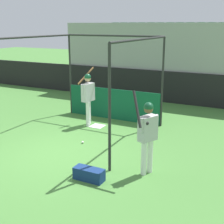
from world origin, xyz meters
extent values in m
plane|color=#477F38|center=(0.00, 0.00, 0.00)|extent=(60.00, 60.00, 0.00)
cube|color=black|center=(0.00, 6.86, 0.69)|extent=(24.00, 0.12, 1.39)
cube|color=#9E9E99|center=(0.00, 8.92, 1.72)|extent=(8.70, 4.00, 3.44)
cube|color=#195B33|center=(-3.58, 7.32, 1.44)|extent=(0.45, 0.40, 0.10)
cube|color=#195B33|center=(-3.58, 7.50, 1.67)|extent=(0.45, 0.06, 0.40)
cube|color=#195B33|center=(-3.03, 7.32, 1.44)|extent=(0.45, 0.40, 0.10)
cube|color=#195B33|center=(-3.03, 7.50, 1.67)|extent=(0.45, 0.06, 0.40)
cube|color=#195B33|center=(-2.48, 7.32, 1.44)|extent=(0.45, 0.40, 0.10)
cube|color=#195B33|center=(-2.48, 7.50, 1.67)|extent=(0.45, 0.06, 0.40)
cube|color=#195B33|center=(-1.92, 7.32, 1.44)|extent=(0.45, 0.40, 0.10)
cube|color=#195B33|center=(-1.92, 7.50, 1.67)|extent=(0.45, 0.06, 0.40)
cube|color=#195B33|center=(-1.38, 7.32, 1.44)|extent=(0.45, 0.40, 0.10)
cube|color=#195B33|center=(-1.38, 7.50, 1.67)|extent=(0.45, 0.06, 0.40)
cube|color=#195B33|center=(-0.83, 7.32, 1.44)|extent=(0.45, 0.40, 0.10)
cube|color=#195B33|center=(-0.83, 7.50, 1.67)|extent=(0.45, 0.06, 0.40)
cube|color=#195B33|center=(-0.27, 7.32, 1.44)|extent=(0.45, 0.40, 0.10)
cube|color=#195B33|center=(-0.27, 7.50, 1.67)|extent=(0.45, 0.06, 0.40)
cube|color=#195B33|center=(0.28, 7.32, 1.44)|extent=(0.45, 0.40, 0.10)
cube|color=#195B33|center=(0.28, 7.50, 1.67)|extent=(0.45, 0.06, 0.40)
cube|color=#195B33|center=(0.83, 7.32, 1.44)|extent=(0.45, 0.40, 0.10)
cube|color=#195B33|center=(0.83, 7.50, 1.67)|extent=(0.45, 0.06, 0.40)
cube|color=#195B33|center=(1.38, 7.32, 1.44)|extent=(0.45, 0.40, 0.10)
cube|color=#195B33|center=(1.38, 7.50, 1.67)|extent=(0.45, 0.06, 0.40)
cube|color=#195B33|center=(1.92, 7.32, 1.44)|extent=(0.45, 0.40, 0.10)
cube|color=#195B33|center=(1.92, 7.50, 1.67)|extent=(0.45, 0.06, 0.40)
cube|color=#195B33|center=(2.48, 7.32, 1.44)|extent=(0.45, 0.40, 0.10)
cube|color=#195B33|center=(2.48, 7.50, 1.67)|extent=(0.45, 0.06, 0.40)
cube|color=#195B33|center=(3.03, 7.32, 1.44)|extent=(0.45, 0.40, 0.10)
cube|color=#195B33|center=(3.03, 7.50, 1.67)|extent=(0.45, 0.06, 0.40)
cube|color=#195B33|center=(-3.58, 8.12, 1.84)|extent=(0.45, 0.40, 0.10)
cube|color=#195B33|center=(-3.58, 8.30, 2.07)|extent=(0.45, 0.06, 0.40)
cube|color=#195B33|center=(-3.03, 8.12, 1.84)|extent=(0.45, 0.40, 0.10)
cube|color=#195B33|center=(-3.03, 8.30, 2.07)|extent=(0.45, 0.06, 0.40)
cube|color=#195B33|center=(-2.48, 8.12, 1.84)|extent=(0.45, 0.40, 0.10)
cube|color=#195B33|center=(-2.48, 8.30, 2.07)|extent=(0.45, 0.06, 0.40)
cube|color=#195B33|center=(-1.92, 8.12, 1.84)|extent=(0.45, 0.40, 0.10)
cube|color=#195B33|center=(-1.92, 8.30, 2.07)|extent=(0.45, 0.06, 0.40)
cube|color=#195B33|center=(-1.38, 8.12, 1.84)|extent=(0.45, 0.40, 0.10)
cube|color=#195B33|center=(-1.38, 8.30, 2.07)|extent=(0.45, 0.06, 0.40)
cube|color=#195B33|center=(-0.83, 8.12, 1.84)|extent=(0.45, 0.40, 0.10)
cube|color=#195B33|center=(-0.83, 8.30, 2.07)|extent=(0.45, 0.06, 0.40)
cube|color=#195B33|center=(-0.27, 8.12, 1.84)|extent=(0.45, 0.40, 0.10)
cube|color=#195B33|center=(-0.27, 8.30, 2.07)|extent=(0.45, 0.06, 0.40)
cube|color=#195B33|center=(0.28, 8.12, 1.84)|extent=(0.45, 0.40, 0.10)
cube|color=#195B33|center=(0.28, 8.30, 2.07)|extent=(0.45, 0.06, 0.40)
cube|color=#195B33|center=(0.83, 8.12, 1.84)|extent=(0.45, 0.40, 0.10)
cube|color=#195B33|center=(0.83, 8.30, 2.07)|extent=(0.45, 0.06, 0.40)
cube|color=#195B33|center=(1.38, 8.12, 1.84)|extent=(0.45, 0.40, 0.10)
cube|color=#195B33|center=(1.38, 8.30, 2.07)|extent=(0.45, 0.06, 0.40)
cube|color=#195B33|center=(1.92, 8.12, 1.84)|extent=(0.45, 0.40, 0.10)
cube|color=#195B33|center=(1.92, 8.30, 2.07)|extent=(0.45, 0.06, 0.40)
cube|color=#195B33|center=(2.48, 8.12, 1.84)|extent=(0.45, 0.40, 0.10)
cube|color=#195B33|center=(2.48, 8.30, 2.07)|extent=(0.45, 0.06, 0.40)
cube|color=#195B33|center=(3.03, 8.12, 1.84)|extent=(0.45, 0.40, 0.10)
cube|color=#195B33|center=(-3.58, 8.92, 2.24)|extent=(0.45, 0.40, 0.10)
cube|color=#195B33|center=(-3.58, 9.10, 2.47)|extent=(0.45, 0.06, 0.40)
cube|color=#195B33|center=(-3.03, 8.92, 2.24)|extent=(0.45, 0.40, 0.10)
cube|color=#195B33|center=(-3.03, 9.10, 2.47)|extent=(0.45, 0.06, 0.40)
cube|color=#195B33|center=(-2.48, 8.92, 2.24)|extent=(0.45, 0.40, 0.10)
cube|color=#195B33|center=(-2.48, 9.10, 2.47)|extent=(0.45, 0.06, 0.40)
cube|color=#195B33|center=(-1.92, 8.92, 2.24)|extent=(0.45, 0.40, 0.10)
cube|color=#195B33|center=(-1.92, 9.10, 2.47)|extent=(0.45, 0.06, 0.40)
cube|color=#195B33|center=(-1.38, 8.92, 2.24)|extent=(0.45, 0.40, 0.10)
cube|color=#195B33|center=(-1.38, 9.10, 2.47)|extent=(0.45, 0.06, 0.40)
cube|color=#195B33|center=(-0.83, 8.92, 2.24)|extent=(0.45, 0.40, 0.10)
cube|color=#195B33|center=(-0.83, 9.10, 2.47)|extent=(0.45, 0.06, 0.40)
cube|color=#195B33|center=(-0.27, 8.92, 2.24)|extent=(0.45, 0.40, 0.10)
cube|color=#195B33|center=(-0.27, 9.10, 2.47)|extent=(0.45, 0.06, 0.40)
cube|color=#195B33|center=(0.28, 8.92, 2.24)|extent=(0.45, 0.40, 0.10)
cube|color=#195B33|center=(0.28, 9.10, 2.47)|extent=(0.45, 0.06, 0.40)
cube|color=#195B33|center=(0.83, 8.92, 2.24)|extent=(0.45, 0.40, 0.10)
cube|color=#195B33|center=(0.83, 9.10, 2.47)|extent=(0.45, 0.06, 0.40)
cube|color=#195B33|center=(1.38, 8.92, 2.24)|extent=(0.45, 0.40, 0.10)
cube|color=#195B33|center=(1.38, 9.10, 2.47)|extent=(0.45, 0.06, 0.40)
cube|color=#195B33|center=(1.92, 8.92, 2.24)|extent=(0.45, 0.40, 0.10)
cube|color=#195B33|center=(1.92, 9.10, 2.47)|extent=(0.45, 0.06, 0.40)
cube|color=#195B33|center=(2.48, 8.92, 2.24)|extent=(0.45, 0.40, 0.10)
cube|color=#195B33|center=(2.48, 9.10, 2.47)|extent=(0.45, 0.06, 0.40)
cube|color=#195B33|center=(-3.58, 9.72, 2.64)|extent=(0.45, 0.40, 0.10)
cube|color=#195B33|center=(-3.58, 9.90, 2.87)|extent=(0.45, 0.06, 0.40)
cube|color=#195B33|center=(-3.03, 9.72, 2.64)|extent=(0.45, 0.40, 0.10)
cube|color=#195B33|center=(-3.03, 9.90, 2.87)|extent=(0.45, 0.06, 0.40)
cube|color=#195B33|center=(-2.48, 9.72, 2.64)|extent=(0.45, 0.40, 0.10)
cube|color=#195B33|center=(-2.48, 9.90, 2.87)|extent=(0.45, 0.06, 0.40)
cube|color=#195B33|center=(-1.92, 9.72, 2.64)|extent=(0.45, 0.40, 0.10)
cube|color=#195B33|center=(-1.92, 9.90, 2.87)|extent=(0.45, 0.06, 0.40)
cube|color=#195B33|center=(-1.38, 9.72, 2.64)|extent=(0.45, 0.40, 0.10)
cube|color=#195B33|center=(-1.38, 9.90, 2.87)|extent=(0.45, 0.06, 0.40)
cube|color=#195B33|center=(-0.83, 9.72, 2.64)|extent=(0.45, 0.40, 0.10)
cube|color=#195B33|center=(-0.83, 9.90, 2.87)|extent=(0.45, 0.06, 0.40)
cube|color=#195B33|center=(-0.27, 9.72, 2.64)|extent=(0.45, 0.40, 0.10)
cube|color=#195B33|center=(-0.27, 9.90, 2.87)|extent=(0.45, 0.06, 0.40)
cube|color=#195B33|center=(0.28, 9.72, 2.64)|extent=(0.45, 0.40, 0.10)
cube|color=#195B33|center=(0.28, 9.90, 2.87)|extent=(0.45, 0.06, 0.40)
cube|color=#195B33|center=(0.83, 9.72, 2.64)|extent=(0.45, 0.40, 0.10)
cube|color=#195B33|center=(0.83, 9.90, 2.87)|extent=(0.45, 0.06, 0.40)
cube|color=#195B33|center=(1.38, 9.72, 2.64)|extent=(0.45, 0.40, 0.10)
cube|color=#195B33|center=(1.38, 9.90, 2.87)|extent=(0.45, 0.06, 0.40)
cube|color=#195B33|center=(1.92, 9.72, 2.64)|extent=(0.45, 0.40, 0.10)
cube|color=#195B33|center=(1.92, 9.90, 2.87)|extent=(0.45, 0.06, 0.40)
cube|color=#195B33|center=(2.48, 9.72, 2.64)|extent=(0.45, 0.40, 0.10)
cube|color=#195B33|center=(2.48, 9.90, 2.87)|extent=(0.45, 0.06, 0.40)
cube|color=#195B33|center=(-3.58, 10.52, 3.04)|extent=(0.45, 0.40, 0.10)
cube|color=#195B33|center=(-3.58, 10.70, 3.27)|extent=(0.45, 0.06, 0.40)
cube|color=#195B33|center=(-3.03, 10.52, 3.04)|extent=(0.45, 0.40, 0.10)
cube|color=#195B33|center=(-3.03, 10.70, 3.27)|extent=(0.45, 0.06, 0.40)
cube|color=#195B33|center=(-2.48, 10.52, 3.04)|extent=(0.45, 0.40, 0.10)
cube|color=#195B33|center=(-2.48, 10.70, 3.27)|extent=(0.45, 0.06, 0.40)
cube|color=#195B33|center=(-1.92, 10.52, 3.04)|extent=(0.45, 0.40, 0.10)
cube|color=#195B33|center=(-1.92, 10.70, 3.27)|extent=(0.45, 0.06, 0.40)
cube|color=#195B33|center=(-1.38, 10.52, 3.04)|extent=(0.45, 0.40, 0.10)
cube|color=#195B33|center=(-1.38, 10.70, 3.27)|extent=(0.45, 0.06, 0.40)
cube|color=#195B33|center=(-0.83, 10.52, 3.04)|extent=(0.45, 0.40, 0.10)
cube|color=#195B33|center=(-0.83, 10.70, 3.27)|extent=(0.45, 0.06, 0.40)
cube|color=#195B33|center=(-0.27, 10.52, 3.04)|extent=(0.45, 0.40, 0.10)
cube|color=#195B33|center=(-0.27, 10.70, 3.27)|extent=(0.45, 0.06, 0.40)
cube|color=#195B33|center=(0.28, 10.52, 3.04)|extent=(0.45, 0.40, 0.10)
cube|color=#195B33|center=(0.28, 10.70, 3.27)|extent=(0.45, 0.06, 0.40)
cube|color=#195B33|center=(0.83, 10.52, 3.04)|extent=(0.45, 0.40, 0.10)
cube|color=#195B33|center=(0.83, 10.70, 3.27)|extent=(0.45, 0.06, 0.40)
cube|color=#195B33|center=(1.38, 10.52, 3.04)|extent=(0.45, 0.40, 0.10)
cube|color=#195B33|center=(1.38, 10.70, 3.27)|extent=(0.45, 0.06, 0.40)
cube|color=#195B33|center=(1.92, 10.52, 3.04)|extent=(0.45, 0.40, 0.10)
cube|color=#195B33|center=(1.92, 10.70, 3.27)|extent=(0.45, 0.06, 0.40)
cube|color=#195B33|center=(2.48, 10.52, 3.04)|extent=(0.45, 0.40, 0.10)
cube|color=#195B33|center=(2.48, 10.70, 3.27)|extent=(0.45, 0.06, 0.40)
cylinder|color=#282828|center=(1.74, -0.30, 1.50)|extent=(0.07, 0.07, 2.99)
cylinder|color=#282828|center=(-1.93, 3.51, 1.50)|extent=(0.07, 0.07, 2.99)
cylinder|color=#282828|center=(1.74, 3.51, 1.50)|extent=(0.07, 0.07, 2.99)
cylinder|color=#282828|center=(-1.93, 1.60, 2.99)|extent=(0.06, 3.81, 0.06)
cylinder|color=#282828|center=(1.74, 1.60, 2.99)|extent=(0.06, 3.81, 0.06)
cylinder|color=#282828|center=(-0.10, 3.51, 2.99)|extent=(3.67, 0.06, 0.06)
cube|color=#0F5133|center=(-0.10, 3.49, 0.56)|extent=(3.60, 0.03, 1.13)
cube|color=white|center=(-0.17, 2.47, 0.01)|extent=(0.44, 0.44, 0.02)
cylinder|color=white|center=(-0.48, 2.36, 0.43)|extent=(0.14, 0.14, 0.86)
cylinder|color=white|center=(-0.57, 2.59, 0.43)|extent=(0.14, 0.14, 0.86)
cube|color=#B7B7B7|center=(-0.52, 2.47, 1.16)|extent=(0.27, 0.51, 0.61)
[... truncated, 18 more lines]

